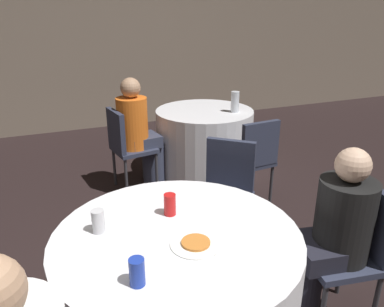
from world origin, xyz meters
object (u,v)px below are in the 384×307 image
Objects in this scene: soda_can_blue at (137,272)px; person_orange_shirt at (140,134)px; pizza_plate_near at (196,243)px; bottle_far at (235,102)px; person_black_shirt at (329,241)px; chair_near_east at (353,242)px; chair_near_northeast at (227,185)px; soda_can_red at (170,204)px; table_near at (178,292)px; soda_can_silver at (98,221)px; table_far at (204,141)px; chair_far_south at (254,155)px; chair_far_west at (125,142)px.

person_orange_shirt is at bearing 75.05° from soda_can_blue.
bottle_far is (1.37, 2.14, 0.11)m from pizza_plate_near.
chair_near_east is at bearing -90.00° from person_black_shirt.
chair_near_northeast is 7.11× the size of soda_can_red.
table_near is 0.59m from soda_can_silver.
table_far is 1.27× the size of chair_far_south.
chair_far_south is 7.11× the size of soda_can_red.
soda_can_blue is (-1.14, -0.14, 0.23)m from person_black_shirt.
pizza_plate_near is at bearing -115.10° from table_far.
person_orange_shirt is 2.24m from pizza_plate_near.
chair_near_east is 0.74× the size of person_orange_shirt.
chair_near_northeast is 0.74× the size of person_orange_shirt.
person_orange_shirt is (-0.79, -0.12, 0.22)m from table_far.
chair_far_west is 0.74× the size of person_orange_shirt.
chair_far_west reaches higher than soda_can_silver.
soda_can_red is at bearing 93.64° from pizza_plate_near.
soda_can_red reaches higher than pizza_plate_near.
chair_near_northeast is at bearing 12.19° from chair_far_west.
soda_can_red is at bearing -127.37° from bottle_far.
chair_far_west is (-0.95, -0.15, 0.16)m from table_far.
pizza_plate_near is at bearing -16.68° from person_orange_shirt.
table_near is 2.14m from person_orange_shirt.
person_black_shirt is (0.67, -2.22, 0.04)m from chair_far_west.
person_black_shirt is (-0.28, -2.37, 0.19)m from table_far.
soda_can_red is 2.29m from bottle_far.
chair_far_south is at bearing 42.81° from chair_far_west.
soda_can_silver is at bearing 71.67° from chair_near_northeast.
chair_far_south reaches higher than table_far.
bottle_far is at bearing 78.60° from chair_far_west.
table_near is 1.08× the size of person_orange_shirt.
table_far is 0.94× the size of person_orange_shirt.
soda_can_blue is at bearing -153.39° from pizza_plate_near.
soda_can_red is (-0.33, -1.90, 0.21)m from person_orange_shirt.
soda_can_silver is at bearing -133.98° from bottle_far.
chair_near_east is at bearing 4.84° from soda_can_blue.
table_far is at bearing 2.85° from person_black_shirt.
bottle_far reaches higher than table_far.
soda_can_red reaches higher than table_far.
soda_can_blue is at bearing 89.31° from chair_near_northeast.
chair_far_south is 1.82m from pizza_plate_near.
person_black_shirt is (0.51, -2.24, -0.03)m from person_orange_shirt.
chair_near_east is (-0.12, -2.40, 0.16)m from table_far.
chair_far_west is (-0.50, 1.29, 0.00)m from chair_near_northeast.
person_black_shirt is at bearing -9.66° from table_near.
chair_far_west is 1.90m from soda_can_red.
person_orange_shirt reaches higher than soda_can_blue.
table_near is at bearing -25.47° from soda_can_silver.
pizza_plate_near is (-0.64, -0.90, 0.21)m from chair_near_northeast.
chair_far_south is at bearing 41.76° from soda_can_red.
soda_can_red is at bearing 79.16° from chair_near_east.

